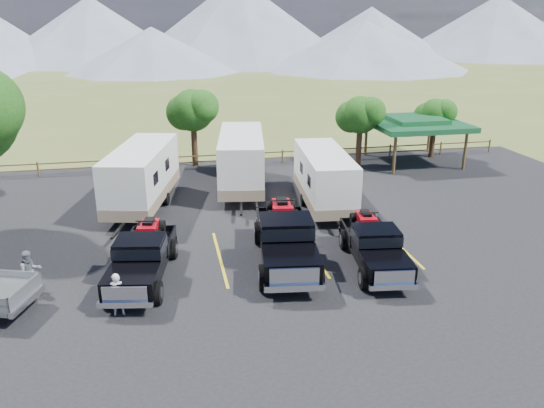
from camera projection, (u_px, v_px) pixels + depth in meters
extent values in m
plane|color=#4E5E27|center=(287.00, 301.00, 19.17)|extent=(320.00, 320.00, 0.00)
cube|color=black|center=(271.00, 264.00, 21.93)|extent=(44.00, 34.00, 0.04)
cube|color=gold|center=(123.00, 266.00, 21.70)|extent=(0.12, 5.50, 0.01)
cube|color=gold|center=(220.00, 258.00, 22.47)|extent=(0.12, 5.50, 0.01)
cube|color=gold|center=(311.00, 250.00, 23.23)|extent=(0.12, 5.50, 0.01)
cube|color=gold|center=(396.00, 242.00, 23.99)|extent=(0.12, 5.50, 0.01)
cylinder|color=#301E12|center=(359.00, 146.00, 36.11)|extent=(0.39, 0.39, 2.80)
sphere|color=#154B12|center=(361.00, 115.00, 35.41)|extent=(2.52, 2.52, 2.52)
sphere|color=#154B12|center=(371.00, 112.00, 35.01)|extent=(1.98, 1.98, 1.98)
sphere|color=#154B12|center=(351.00, 117.00, 35.74)|extent=(2.16, 2.16, 2.16)
cylinder|color=#301E12|center=(433.00, 140.00, 38.23)|extent=(0.38, 0.38, 2.52)
sphere|color=#154B12|center=(435.00, 114.00, 37.59)|extent=(2.24, 2.24, 2.24)
sphere|color=#154B12|center=(445.00, 112.00, 37.24)|extent=(1.76, 1.76, 1.76)
sphere|color=#154B12|center=(427.00, 116.00, 37.89)|extent=(1.92, 1.92, 1.92)
cylinder|color=#301E12|center=(194.00, 144.00, 35.81)|extent=(0.41, 0.41, 3.08)
sphere|color=#154B12|center=(193.00, 110.00, 35.04)|extent=(2.80, 2.80, 2.80)
sphere|color=#154B12|center=(202.00, 107.00, 34.59)|extent=(2.20, 2.20, 2.20)
sphere|color=#154B12|center=(184.00, 112.00, 35.40)|extent=(2.40, 2.40, 2.40)
cylinder|color=brown|center=(38.00, 169.00, 33.79)|extent=(0.12, 0.12, 1.00)
cylinder|color=brown|center=(103.00, 166.00, 34.55)|extent=(0.12, 0.12, 1.00)
cylinder|color=brown|center=(166.00, 163.00, 35.31)|extent=(0.12, 0.12, 1.00)
cylinder|color=brown|center=(225.00, 160.00, 36.08)|extent=(0.12, 0.12, 1.00)
cylinder|color=brown|center=(282.00, 157.00, 36.84)|extent=(0.12, 0.12, 1.00)
cylinder|color=brown|center=(337.00, 154.00, 37.61)|extent=(0.12, 0.12, 1.00)
cylinder|color=brown|center=(390.00, 151.00, 38.37)|extent=(0.12, 0.12, 1.00)
cylinder|color=brown|center=(441.00, 149.00, 39.13)|extent=(0.12, 0.12, 1.00)
cylinder|color=brown|center=(489.00, 146.00, 39.90)|extent=(0.12, 0.12, 1.00)
cube|color=brown|center=(254.00, 159.00, 36.48)|extent=(36.00, 0.06, 0.08)
cube|color=brown|center=(254.00, 153.00, 36.34)|extent=(36.00, 0.06, 0.08)
cylinder|color=brown|center=(394.00, 155.00, 34.12)|extent=(0.20, 0.20, 2.60)
cylinder|color=brown|center=(366.00, 138.00, 38.74)|extent=(0.20, 0.20, 2.60)
cylinder|color=brown|center=(465.00, 151.00, 35.08)|extent=(0.20, 0.20, 2.60)
cylinder|color=brown|center=(429.00, 135.00, 39.69)|extent=(0.20, 0.20, 2.60)
cube|color=#18562E|center=(415.00, 124.00, 36.42)|extent=(6.20, 6.20, 0.35)
cube|color=#18562E|center=(415.00, 119.00, 36.32)|extent=(3.50, 3.50, 0.35)
cone|color=slate|center=(92.00, 30.00, 116.77)|extent=(44.00, 44.00, 14.00)
cone|color=slate|center=(238.00, 20.00, 118.52)|extent=(52.00, 52.00, 18.00)
cone|color=slate|center=(370.00, 32.00, 131.55)|extent=(40.00, 40.00, 12.00)
cone|color=slate|center=(496.00, 26.00, 133.47)|extent=(50.00, 50.00, 15.00)
cone|color=slate|center=(152.00, 49.00, 97.18)|extent=(32.00, 32.00, 8.00)
cone|color=slate|center=(365.00, 45.00, 101.88)|extent=(40.00, 40.00, 9.00)
cube|color=black|center=(142.00, 265.00, 20.45)|extent=(2.67, 5.64, 0.34)
cube|color=black|center=(131.00, 279.00, 18.61)|extent=(2.10, 2.00, 0.48)
cube|color=black|center=(140.00, 250.00, 20.11)|extent=(2.02, 1.77, 0.95)
cube|color=black|center=(140.00, 247.00, 20.07)|extent=(2.07, 1.84, 0.43)
cube|color=black|center=(150.00, 241.00, 21.98)|extent=(2.20, 2.57, 0.52)
cube|color=silver|center=(125.00, 294.00, 17.72)|extent=(1.51, 0.34, 0.52)
cube|color=silver|center=(125.00, 304.00, 17.78)|extent=(1.86, 0.50, 0.21)
cube|color=silver|center=(156.00, 238.00, 23.16)|extent=(1.86, 0.48, 0.21)
cylinder|color=black|center=(107.00, 294.00, 18.71)|extent=(0.43, 0.89, 0.86)
cylinder|color=black|center=(157.00, 293.00, 18.76)|extent=(0.43, 0.89, 0.86)
cylinder|color=black|center=(130.00, 249.00, 22.26)|extent=(0.43, 0.89, 0.86)
cylinder|color=black|center=(173.00, 249.00, 22.30)|extent=(0.43, 0.89, 0.86)
cube|color=#9A0812|center=(149.00, 227.00, 21.76)|extent=(0.87, 1.33, 0.33)
cube|color=black|center=(149.00, 222.00, 21.68)|extent=(0.50, 0.77, 0.17)
cube|color=#9A0812|center=(146.00, 230.00, 21.24)|extent=(0.81, 0.46, 0.21)
cylinder|color=black|center=(146.00, 221.00, 21.22)|extent=(0.85, 0.21, 0.06)
cylinder|color=black|center=(136.00, 236.00, 21.32)|extent=(0.34, 0.57, 0.53)
cylinder|color=black|center=(158.00, 236.00, 21.34)|extent=(0.34, 0.57, 0.53)
cylinder|color=black|center=(142.00, 227.00, 22.31)|extent=(0.34, 0.57, 0.53)
cylinder|color=black|center=(162.00, 226.00, 22.33)|extent=(0.34, 0.57, 0.53)
cube|color=black|center=(286.00, 248.00, 21.78)|extent=(2.86, 6.51, 0.40)
cube|color=black|center=(291.00, 261.00, 19.65)|extent=(2.37, 2.25, 0.55)
cube|color=black|center=(286.00, 231.00, 21.39)|extent=(2.29, 1.99, 1.10)
cube|color=black|center=(286.00, 227.00, 21.34)|extent=(2.34, 2.06, 0.50)
cube|color=black|center=(282.00, 223.00, 23.55)|extent=(2.46, 2.91, 0.61)
cube|color=silver|center=(294.00, 276.00, 18.61)|extent=(1.76, 0.33, 0.61)
cube|color=silver|center=(294.00, 288.00, 18.69)|extent=(2.17, 0.49, 0.24)
cube|color=silver|center=(279.00, 220.00, 24.92)|extent=(2.17, 0.47, 0.24)
cylinder|color=black|center=(263.00, 277.00, 19.73)|extent=(0.46, 1.03, 0.99)
cylinder|color=black|center=(319.00, 276.00, 19.86)|extent=(0.46, 1.03, 0.99)
cylinder|color=black|center=(258.00, 232.00, 23.83)|extent=(0.46, 1.03, 0.99)
cylinder|color=black|center=(304.00, 231.00, 23.97)|extent=(0.46, 1.03, 0.99)
cube|color=#9A0812|center=(282.00, 207.00, 23.30)|extent=(0.96, 1.53, 0.39)
cube|color=black|center=(282.00, 201.00, 23.21)|extent=(0.55, 0.88, 0.20)
cube|color=#9A0812|center=(283.00, 210.00, 22.69)|extent=(0.93, 0.50, 0.24)
cylinder|color=black|center=(283.00, 200.00, 22.66)|extent=(0.99, 0.20, 0.07)
cylinder|color=black|center=(271.00, 217.00, 22.77)|extent=(0.37, 0.65, 0.62)
cylinder|color=black|center=(294.00, 217.00, 22.83)|extent=(0.37, 0.65, 0.62)
cylinder|color=black|center=(270.00, 208.00, 23.91)|extent=(0.37, 0.65, 0.62)
cylinder|color=black|center=(292.00, 207.00, 23.97)|extent=(0.37, 0.65, 0.62)
cube|color=black|center=(374.00, 253.00, 21.55)|extent=(2.35, 5.42, 0.33)
cube|color=black|center=(387.00, 265.00, 19.78)|extent=(1.96, 1.87, 0.46)
cube|color=black|center=(376.00, 239.00, 21.23)|extent=(1.90, 1.64, 0.92)
cube|color=black|center=(376.00, 236.00, 21.18)|extent=(1.94, 1.70, 0.41)
cube|color=black|center=(365.00, 232.00, 23.02)|extent=(2.03, 2.42, 0.51)
cube|color=silver|center=(394.00, 277.00, 18.91)|extent=(1.47, 0.26, 0.51)
cube|color=silver|center=(394.00, 287.00, 18.97)|extent=(1.81, 0.39, 0.20)
cube|color=silver|center=(359.00, 229.00, 24.17)|extent=(1.81, 0.37, 0.20)
cylinder|color=black|center=(364.00, 278.00, 19.83)|extent=(0.38, 0.86, 0.83)
cylinder|color=black|center=(409.00, 277.00, 19.96)|extent=(0.38, 0.86, 0.83)
cylinder|color=black|center=(344.00, 240.00, 23.26)|extent=(0.38, 0.86, 0.83)
cylinder|color=black|center=(383.00, 238.00, 23.38)|extent=(0.38, 0.86, 0.83)
cube|color=#9A0812|center=(366.00, 218.00, 22.82)|extent=(0.79, 1.27, 0.32)
cube|color=black|center=(366.00, 213.00, 22.74)|extent=(0.45, 0.73, 0.17)
cube|color=#9A0812|center=(369.00, 221.00, 22.31)|extent=(0.77, 0.41, 0.20)
cylinder|color=black|center=(369.00, 213.00, 22.29)|extent=(0.83, 0.16, 0.06)
cylinder|color=black|center=(359.00, 227.00, 22.37)|extent=(0.30, 0.54, 0.52)
cylinder|color=black|center=(378.00, 226.00, 22.43)|extent=(0.30, 0.54, 0.52)
cylinder|color=black|center=(353.00, 218.00, 23.32)|extent=(0.30, 0.54, 0.52)
cylinder|color=black|center=(372.00, 218.00, 23.38)|extent=(0.30, 0.54, 0.52)
cube|color=white|center=(142.00, 173.00, 27.91)|extent=(4.04, 7.81, 2.69)
cube|color=gray|center=(143.00, 192.00, 28.25)|extent=(4.07, 7.85, 0.60)
cube|color=black|center=(107.00, 178.00, 26.09)|extent=(0.23, 0.88, 0.60)
cube|color=black|center=(156.00, 178.00, 26.03)|extent=(0.23, 0.88, 0.60)
cylinder|color=black|center=(125.00, 198.00, 28.73)|extent=(0.40, 0.74, 0.70)
cylinder|color=black|center=(166.00, 199.00, 28.67)|extent=(0.40, 0.74, 0.70)
cube|color=black|center=(118.00, 231.00, 24.01)|extent=(0.53, 1.77, 0.10)
cube|color=white|center=(241.00, 158.00, 30.74)|extent=(3.61, 7.93, 2.75)
cube|color=gray|center=(242.00, 175.00, 31.10)|extent=(3.64, 7.98, 0.61)
cube|color=black|center=(218.00, 162.00, 28.79)|extent=(0.16, 0.91, 0.61)
cube|color=black|center=(264.00, 161.00, 28.90)|extent=(0.16, 0.91, 0.61)
cylinder|color=black|center=(223.00, 182.00, 31.50)|extent=(0.36, 0.74, 0.71)
cylinder|color=black|center=(261.00, 182.00, 31.60)|extent=(0.36, 0.74, 0.71)
cube|color=black|center=(241.00, 209.00, 26.75)|extent=(0.41, 1.83, 0.10)
cube|color=white|center=(324.00, 175.00, 27.98)|extent=(2.88, 7.09, 2.49)
cube|color=gray|center=(324.00, 193.00, 28.30)|extent=(2.90, 7.12, 0.55)
cube|color=black|center=(309.00, 181.00, 26.17)|extent=(0.10, 0.83, 0.55)
cube|color=black|center=(353.00, 180.00, 26.39)|extent=(0.10, 0.83, 0.55)
cylinder|color=black|center=(303.00, 200.00, 28.61)|extent=(0.29, 0.66, 0.64)
cylinder|color=black|center=(341.00, 198.00, 28.82)|extent=(0.29, 0.66, 0.64)
cube|color=black|center=(342.00, 228.00, 24.40)|extent=(0.27, 1.66, 0.09)
cube|color=silver|center=(28.00, 301.00, 17.93)|extent=(0.79, 1.93, 0.22)
cylinder|color=black|center=(16.00, 289.00, 18.98)|extent=(0.96, 0.58, 0.91)
imported|color=silver|center=(117.00, 294.00, 17.97)|extent=(0.58, 0.39, 1.55)
imported|color=slate|center=(30.00, 272.00, 19.44)|extent=(1.01, 0.94, 1.65)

